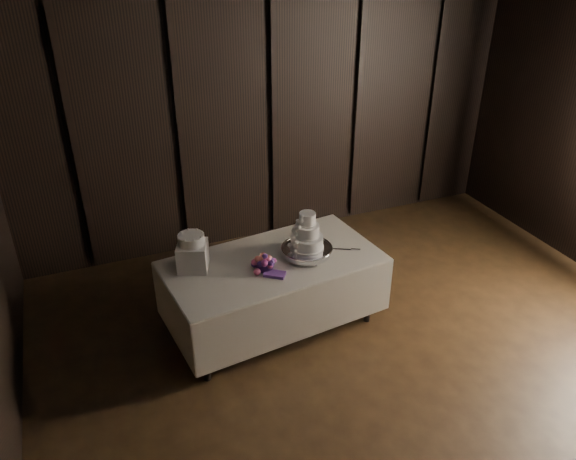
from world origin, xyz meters
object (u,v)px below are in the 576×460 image
(wedding_cake, at_px, (305,235))
(small_cake, at_px, (191,240))
(display_table, at_px, (273,291))
(box_pedestal, at_px, (193,256))
(bouquet, at_px, (265,264))
(cake_stand, at_px, (307,252))

(wedding_cake, distance_m, small_cake, 1.03)
(display_table, height_order, box_pedestal, box_pedestal)
(wedding_cake, height_order, bouquet, wedding_cake)
(display_table, distance_m, small_cake, 0.97)
(display_table, distance_m, wedding_cake, 0.65)
(display_table, xyz_separation_m, wedding_cake, (0.30, -0.06, 0.58))
(display_table, bearing_deg, bouquet, -142.40)
(wedding_cake, bearing_deg, small_cake, 159.20)
(display_table, height_order, cake_stand, cake_stand)
(wedding_cake, distance_m, box_pedestal, 1.03)
(bouquet, height_order, box_pedestal, box_pedestal)
(wedding_cake, bearing_deg, bouquet, 179.71)
(cake_stand, bearing_deg, wedding_cake, -150.26)
(bouquet, bearing_deg, small_cake, 154.85)
(bouquet, distance_m, small_cake, 0.68)
(display_table, xyz_separation_m, cake_stand, (0.32, -0.04, 0.39))
(cake_stand, height_order, small_cake, small_cake)
(small_cake, bearing_deg, wedding_cake, -11.71)
(display_table, relative_size, box_pedestal, 8.06)
(cake_stand, distance_m, wedding_cake, 0.19)
(cake_stand, relative_size, small_cake, 2.08)
(display_table, xyz_separation_m, box_pedestal, (-0.71, 0.15, 0.47))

